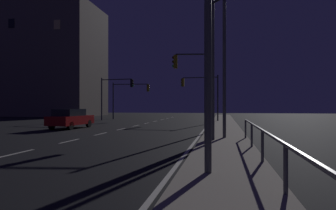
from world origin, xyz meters
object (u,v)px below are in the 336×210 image
at_px(traffic_light_far_center, 201,88).
at_px(traffic_light_overhead_east, 130,93).
at_px(traffic_light_mid_left, 196,75).
at_px(car, 71,118).
at_px(traffic_light_mid_right, 115,90).
at_px(building_distant, 32,63).
at_px(street_lamp_median, 211,55).
at_px(street_lamp_far_end, 206,45).
at_px(street_lamp_corner, 226,46).

relative_size(traffic_light_far_center, traffic_light_overhead_east, 1.00).
xyz_separation_m(traffic_light_mid_left, traffic_light_overhead_east, (-10.55, 17.61, -0.45)).
height_order(car, traffic_light_mid_left, traffic_light_mid_left).
height_order(traffic_light_mid_right, building_distant, building_distant).
height_order(traffic_light_far_center, building_distant, building_distant).
bearing_deg(traffic_light_far_center, street_lamp_median, -84.57).
bearing_deg(street_lamp_far_end, traffic_light_mid_left, 99.56).
bearing_deg(street_lamp_corner, traffic_light_mid_right, 125.32).
distance_m(traffic_light_mid_left, traffic_light_mid_right, 18.03).
bearing_deg(building_distant, street_lamp_median, -46.20).
xyz_separation_m(traffic_light_mid_right, building_distant, (-21.55, 14.39, 6.01)).
height_order(traffic_light_far_center, street_lamp_corner, street_lamp_corner).
height_order(street_lamp_corner, street_lamp_median, street_lamp_corner).
bearing_deg(street_lamp_median, car, 144.90).
xyz_separation_m(car, street_lamp_median, (11.55, -8.12, 3.40)).
relative_size(car, traffic_light_mid_right, 0.84).
bearing_deg(building_distant, car, -50.57).
bearing_deg(traffic_light_mid_right, building_distant, 146.26).
bearing_deg(traffic_light_far_center, street_lamp_far_end, -85.15).
xyz_separation_m(car, traffic_light_overhead_east, (-0.35, 16.68, 2.77)).
xyz_separation_m(traffic_light_far_center, building_distant, (-32.28, 15.75, 6.02)).
bearing_deg(car, traffic_light_overhead_east, 91.21).
bearing_deg(traffic_light_far_center, traffic_light_mid_right, 172.78).
bearing_deg(traffic_light_mid_left, car, 174.75).
relative_size(street_lamp_corner, building_distant, 0.33).
distance_m(traffic_light_mid_right, traffic_light_overhead_east, 3.63).
bearing_deg(car, street_lamp_far_end, -33.04).
bearing_deg(traffic_light_mid_right, street_lamp_far_end, -58.88).
xyz_separation_m(traffic_light_far_center, traffic_light_overhead_east, (-10.01, 4.91, -0.20)).
height_order(street_lamp_far_end, building_distant, building_distant).
relative_size(traffic_light_overhead_east, building_distant, 0.21).
height_order(car, building_distant, building_distant).
relative_size(traffic_light_mid_left, street_lamp_median, 0.85).
bearing_deg(traffic_light_overhead_east, building_distant, 154.04).
xyz_separation_m(street_lamp_corner, building_distant, (-34.90, 33.23, 4.71)).
xyz_separation_m(traffic_light_mid_left, street_lamp_corner, (2.07, -4.77, 1.06)).
bearing_deg(street_lamp_far_end, street_lamp_corner, 58.57).
bearing_deg(street_lamp_median, street_lamp_far_end, 109.04).
relative_size(car, building_distant, 0.18).
bearing_deg(street_lamp_corner, traffic_light_mid_left, 113.46).
height_order(car, traffic_light_mid_right, traffic_light_mid_right).
xyz_separation_m(traffic_light_mid_left, street_lamp_far_end, (1.08, -6.40, 0.81)).
bearing_deg(street_lamp_median, street_lamp_corner, 73.25).
relative_size(car, street_lamp_far_end, 0.57).
xyz_separation_m(traffic_light_mid_left, street_lamp_median, (1.35, -7.18, 0.18)).
distance_m(street_lamp_far_end, street_lamp_median, 1.04).
distance_m(street_lamp_median, building_distant, 49.69).
distance_m(street_lamp_corner, street_lamp_median, 2.66).
xyz_separation_m(car, building_distant, (-22.62, 27.52, 8.99)).
relative_size(traffic_light_overhead_east, street_lamp_corner, 0.62).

